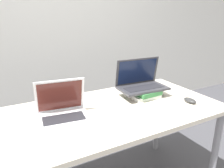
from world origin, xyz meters
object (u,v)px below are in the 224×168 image
(book_stack, at_px, (142,92))
(mouse, at_px, (190,100))
(laptop_left, at_px, (62,111))
(laptop_on_books, at_px, (141,82))
(wireless_keyboard, at_px, (165,108))

(book_stack, distance_m, mouse, 0.36)
(book_stack, bearing_deg, laptop_left, -173.76)
(laptop_on_books, xyz_separation_m, mouse, (0.23, -0.29, -0.09))
(wireless_keyboard, bearing_deg, mouse, 0.57)
(laptop_on_books, bearing_deg, mouse, -51.83)
(laptop_left, height_order, mouse, laptop_left)
(laptop_left, height_order, book_stack, laptop_left)
(laptop_left, bearing_deg, laptop_on_books, 7.77)
(wireless_keyboard, relative_size, mouse, 3.00)
(book_stack, distance_m, laptop_on_books, 0.08)
(laptop_left, xyz_separation_m, wireless_keyboard, (0.65, -0.21, -0.04))
(book_stack, height_order, laptop_on_books, laptop_on_books)
(laptop_on_books, height_order, wireless_keyboard, laptop_on_books)
(laptop_left, distance_m, wireless_keyboard, 0.68)
(wireless_keyboard, height_order, mouse, mouse)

